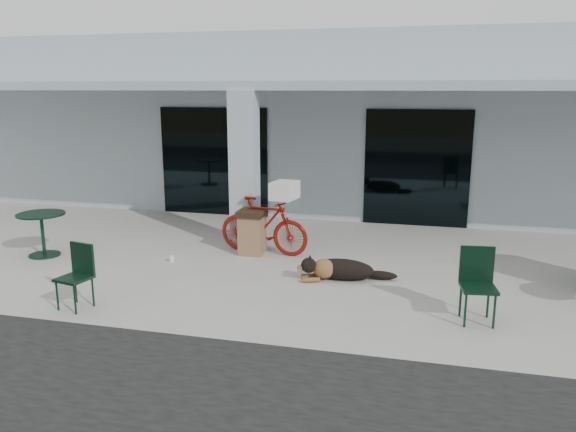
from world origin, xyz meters
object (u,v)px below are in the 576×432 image
(bicycle, at_px, (263,225))
(dog, at_px, (342,268))
(cafe_chair_near, at_px, (74,277))
(trash_receptacle, at_px, (252,232))
(cafe_table_near, at_px, (43,235))
(cafe_chair_far_a, at_px, (478,287))

(bicycle, relative_size, dog, 1.49)
(cafe_chair_near, distance_m, trash_receptacle, 3.70)
(cafe_table_near, xyz_separation_m, trash_receptacle, (3.86, 1.11, 0.02))
(bicycle, xyz_separation_m, cafe_table_near, (-4.06, -1.21, -0.14))
(trash_receptacle, bearing_deg, cafe_chair_near, -116.83)
(dog, bearing_deg, trash_receptacle, 129.58)
(dog, xyz_separation_m, trash_receptacle, (-1.93, 1.10, 0.23))
(dog, height_order, cafe_chair_near, cafe_chair_near)
(cafe_chair_near, relative_size, cafe_chair_far_a, 0.92)
(bicycle, height_order, dog, bicycle)
(bicycle, xyz_separation_m, trash_receptacle, (-0.20, -0.10, -0.12))
(bicycle, distance_m, trash_receptacle, 0.26)
(dog, distance_m, trash_receptacle, 2.24)
(cafe_chair_far_a, bearing_deg, dog, 140.63)
(cafe_chair_near, bearing_deg, cafe_table_near, 146.66)
(dog, distance_m, cafe_table_near, 5.80)
(cafe_chair_near, bearing_deg, dog, 43.14)
(dog, height_order, cafe_chair_far_a, cafe_chair_far_a)
(cafe_chair_far_a, distance_m, trash_receptacle, 4.67)
(bicycle, bearing_deg, cafe_chair_near, 160.37)
(cafe_chair_near, bearing_deg, cafe_chair_far_a, 20.66)
(bicycle, distance_m, cafe_chair_far_a, 4.55)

